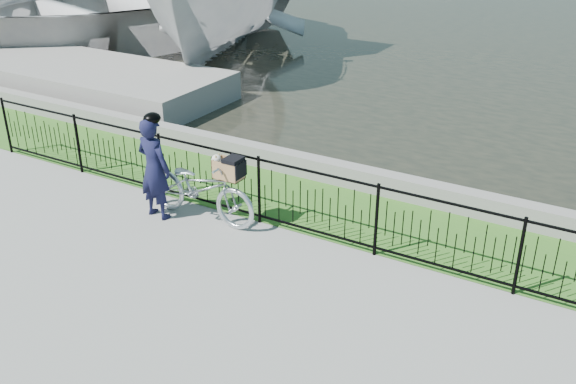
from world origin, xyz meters
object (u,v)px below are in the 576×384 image
Objects in this scene: dock at (56,73)px; bicycle_rig at (200,187)px; boat_far at (127,5)px; cyclist at (154,167)px.

dock is 9.16m from bicycle_rig.
bicycle_rig is at bearing -27.66° from dock.
bicycle_rig reaches higher than dock.
dock is 0.69× the size of boat_far.
bicycle_rig is 1.17× the size of cyclist.
cyclist is at bearing -31.43° from dock.
dock is 8.73m from cyclist.
cyclist reaches higher than dock.
boat_far is at bearing 110.91° from dock.
dock is at bearing 148.57° from cyclist.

